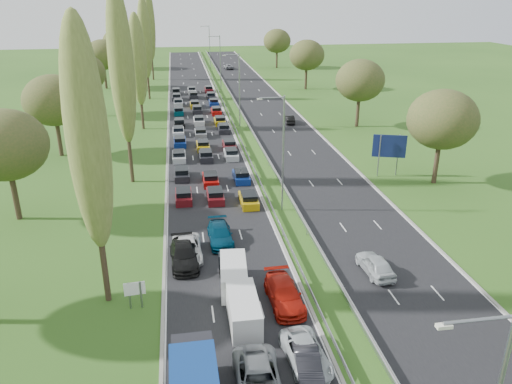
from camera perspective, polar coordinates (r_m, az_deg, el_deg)
ground at (r=86.82m, az=-2.02°, el=7.82°), size 260.00×260.00×0.00m
near_carriageway at (r=88.72m, az=-6.59°, el=8.00°), size 10.50×215.00×0.04m
far_carriageway at (r=90.24m, az=2.09°, el=8.37°), size 10.50×215.00×0.04m
central_reservation at (r=89.10m, az=-2.22°, el=8.56°), size 2.36×215.00×0.32m
lamp_columns at (r=83.59m, az=-1.90°, el=11.48°), size 0.18×140.18×12.00m
poplar_row at (r=72.53m, az=-14.00°, el=14.37°), size 2.80×127.80×22.44m
woodland_left at (r=69.54m, az=-22.71°, el=9.08°), size 8.00×166.00×11.10m
woodland_right at (r=77.40m, az=13.95°, el=11.28°), size 8.00×153.00×11.10m
traffic_queue_fill at (r=83.90m, az=-6.42°, el=7.51°), size 9.07×68.99×0.80m
near_car_2 at (r=43.26m, az=-7.86°, el=-6.47°), size 2.54×5.39×1.49m
near_car_3 at (r=42.29m, az=-8.24°, el=-7.13°), size 2.50×5.59×1.59m
near_car_6 at (r=30.07m, az=0.27°, el=-20.77°), size 2.88×5.86×1.60m
near_car_7 at (r=45.43m, az=-4.11°, el=-4.84°), size 2.25×5.25×1.51m
near_car_9 at (r=31.43m, az=5.87°, el=-18.89°), size 1.82×4.35×1.40m
near_car_10 at (r=32.09m, az=5.72°, el=-17.91°), size 2.66×5.11×1.38m
near_car_11 at (r=36.95m, az=3.25°, el=-11.58°), size 2.44×5.61×1.60m
far_car_0 at (r=41.65m, az=13.49°, el=-8.05°), size 2.14×4.72×1.57m
far_car_1 at (r=86.99m, az=3.81°, el=8.30°), size 1.75×4.31×1.39m
far_car_2 at (r=150.47m, az=-3.20°, el=14.14°), size 2.72×5.33×1.44m
white_van_front at (r=35.07m, az=-1.51°, el=-13.16°), size 2.00×5.09×2.05m
white_van_rear at (r=38.84m, az=-2.61°, el=-9.37°), size 1.97×5.02×2.02m
info_sign at (r=37.21m, az=-13.68°, el=-10.98°), size 1.50×0.24×2.10m
direction_sign at (r=62.73m, az=14.98°, el=4.88°), size 3.84×1.30×5.20m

